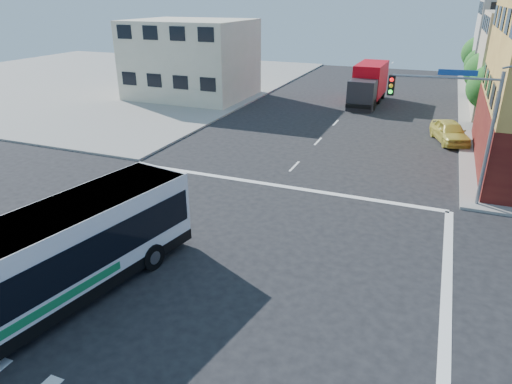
% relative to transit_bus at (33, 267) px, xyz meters
% --- Properties ---
extents(ground, '(120.00, 120.00, 0.00)m').
position_rel_transit_bus_xyz_m(ground, '(3.69, 4.63, -1.87)').
color(ground, black).
rests_on(ground, ground).
extents(sidewalk_nw, '(50.00, 50.00, 0.15)m').
position_rel_transit_bus_xyz_m(sidewalk_nw, '(-31.31, 39.63, -1.80)').
color(sidewalk_nw, gray).
rests_on(sidewalk_nw, ground).
extents(building_west, '(12.06, 10.06, 8.00)m').
position_rel_transit_bus_xyz_m(building_west, '(-13.33, 34.61, 2.13)').
color(building_west, beige).
rests_on(building_west, ground).
extents(signal_mast_ne, '(7.91, 1.13, 8.07)m').
position_rel_transit_bus_xyz_m(signal_mast_ne, '(12.77, 15.25, 3.11)').
color(signal_mast_ne, gray).
rests_on(signal_mast_ne, ground).
extents(street_tree_a, '(3.60, 3.60, 5.53)m').
position_rel_transit_bus_xyz_m(street_tree_a, '(15.59, 32.55, 1.71)').
color(street_tree_a, '#352413').
rests_on(street_tree_a, ground).
extents(street_tree_b, '(3.80, 3.80, 5.79)m').
position_rel_transit_bus_xyz_m(street_tree_b, '(15.59, 40.55, 1.88)').
color(street_tree_b, '#352413').
rests_on(street_tree_b, ground).
extents(street_tree_c, '(3.40, 3.40, 5.29)m').
position_rel_transit_bus_xyz_m(street_tree_c, '(15.59, 48.55, 1.59)').
color(street_tree_c, '#352413').
rests_on(street_tree_c, ground).
extents(street_tree_d, '(4.00, 4.00, 6.03)m').
position_rel_transit_bus_xyz_m(street_tree_d, '(15.59, 56.55, 2.01)').
color(street_tree_d, '#352413').
rests_on(street_tree_d, ground).
extents(transit_bus, '(5.05, 13.23, 3.83)m').
position_rel_transit_bus_xyz_m(transit_bus, '(0.00, 0.00, 0.00)').
color(transit_bus, black).
rests_on(transit_bus, ground).
extents(box_truck, '(2.75, 8.79, 3.93)m').
position_rel_transit_bus_xyz_m(box_truck, '(4.88, 38.53, 0.03)').
color(box_truck, '#242328').
rests_on(box_truck, ground).
extents(parked_car, '(3.36, 5.13, 1.62)m').
position_rel_transit_bus_xyz_m(parked_car, '(12.94, 27.22, -1.06)').
color(parked_car, '#D8CB4D').
rests_on(parked_car, ground).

